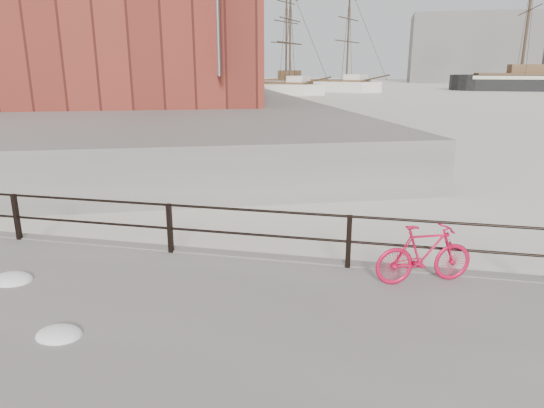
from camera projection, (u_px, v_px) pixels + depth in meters
The scene contains 10 objects.
far_quay at pixel (165, 86), 84.23m from camera, with size 24.00×150.00×1.80m, color gray.
bicycle at pixel (424, 254), 8.18m from camera, with size 1.72×0.26×1.04m, color red.
schooner_mid at pixel (315, 91), 85.16m from camera, with size 25.54×10.81×18.68m, color silver, non-canonical shape.
schooner_left at pixel (259, 94), 75.78m from camera, with size 22.40×10.18×17.21m, color silver, non-canonical shape.
workboat_near at pixel (84, 115), 42.02m from camera, with size 11.06×3.69×7.00m, color black, non-canonical shape.
workboat_far at pixel (153, 106), 50.93m from camera, with size 10.68×3.69×7.00m, color black, non-canonical shape.
apartment_cream at pixel (144, 8), 71.31m from camera, with size 20.00×15.00×21.20m, color beige.
apartment_grey at pixel (154, 16), 91.93m from camera, with size 22.00×15.00×23.20m, color #979692.
apartment_brick at pixel (160, 31), 114.04m from camera, with size 24.00×15.00×21.20m, color brown.
industrial_west at pixel (470, 49), 133.40m from camera, with size 32.00×18.00×18.00m, color gray.
Camera 1 is at (-3.06, -8.56, 3.90)m, focal length 32.00 mm.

